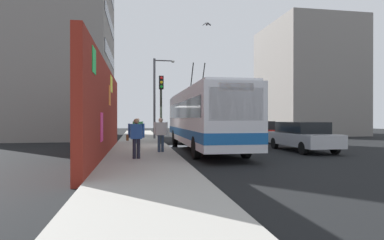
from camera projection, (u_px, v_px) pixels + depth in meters
ground_plane at (168, 147)px, 19.34m from camera, size 80.00×80.00×0.00m
sidewalk_slab at (141, 147)px, 19.06m from camera, size 48.00×3.20×0.15m
graffiti_wall at (105, 111)px, 14.93m from camera, size 14.25×0.32×4.23m
building_far_left at (55, 33)px, 28.71m from camera, size 11.52×9.76×19.03m
building_far_right at (306, 80)px, 35.69m from camera, size 10.27×8.56×12.29m
city_bus at (203, 117)px, 17.71m from camera, size 12.08×2.53×5.10m
parked_car_silver at (302, 136)px, 17.20m from camera, size 4.92×1.94×1.58m
parked_car_red at (257, 131)px, 23.57m from camera, size 4.43×1.90×1.58m
pedestrian_at_curb at (161, 132)px, 15.33m from camera, size 0.22×0.67×1.66m
pedestrian_midblock at (138, 129)px, 20.52m from camera, size 0.22×0.74×1.64m
pedestrian_near_wall at (136, 135)px, 12.74m from camera, size 0.22×0.73×1.62m
traffic_light at (161, 98)px, 19.88m from camera, size 0.49×0.28×4.32m
street_lamp at (157, 93)px, 25.70m from camera, size 0.44×1.75×6.50m
flying_pigeons at (207, 24)px, 20.28m from camera, size 0.32×0.52×0.18m
curbside_puddle at (176, 146)px, 20.21m from camera, size 1.65×1.65×0.00m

